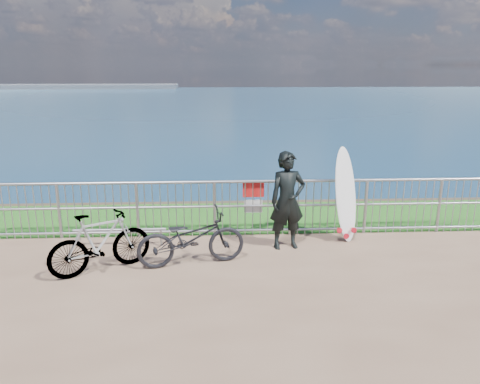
{
  "coord_description": "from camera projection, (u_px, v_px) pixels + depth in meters",
  "views": [
    {
      "loc": [
        -0.43,
        -7.16,
        3.28
      ],
      "look_at": [
        -0.02,
        1.2,
        1.0
      ],
      "focal_mm": 35.0,
      "sensor_mm": 36.0,
      "label": 1
    }
  ],
  "objects": [
    {
      "name": "surfboard",
      "position": [
        346.0,
        198.0,
        8.88
      ],
      "size": [
        0.6,
        0.58,
        1.81
      ],
      "color": "white",
      "rests_on": "ground"
    },
    {
      "name": "seascape",
      "position": [
        81.0,
        89.0,
        148.94
      ],
      "size": [
        260.0,
        260.0,
        5.0
      ],
      "color": "brown",
      "rests_on": "ground"
    },
    {
      "name": "bicycle_near",
      "position": [
        191.0,
        238.0,
        7.84
      ],
      "size": [
        1.9,
        1.01,
        0.95
      ],
      "primitive_type": "imported",
      "rotation": [
        0.0,
        0.0,
        1.79
      ],
      "color": "black",
      "rests_on": "ground"
    },
    {
      "name": "bike_rack",
      "position": [
        120.0,
        232.0,
        8.66
      ],
      "size": [
        1.71,
        0.05,
        0.36
      ],
      "color": "#909398",
      "rests_on": "ground"
    },
    {
      "name": "railing",
      "position": [
        241.0,
        207.0,
        9.17
      ],
      "size": [
        10.06,
        0.1,
        1.13
      ],
      "color": "#909398",
      "rests_on": "ground"
    },
    {
      "name": "grass_strip",
      "position": [
        238.0,
        217.0,
        10.38
      ],
      "size": [
        120.0,
        120.0,
        0.0
      ],
      "primitive_type": "plane",
      "color": "#1E5D19",
      "rests_on": "ground"
    },
    {
      "name": "bicycle_far",
      "position": [
        100.0,
        242.0,
        7.56
      ],
      "size": [
        1.69,
        1.27,
        1.01
      ],
      "primitive_type": "imported",
      "rotation": [
        0.0,
        0.0,
        2.11
      ],
      "color": "black",
      "rests_on": "ground"
    },
    {
      "name": "surfer",
      "position": [
        287.0,
        201.0,
        8.47
      ],
      "size": [
        0.73,
        0.55,
        1.8
      ],
      "primitive_type": "imported",
      "rotation": [
        0.0,
        0.0,
        0.19
      ],
      "color": "black",
      "rests_on": "ground"
    }
  ]
}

